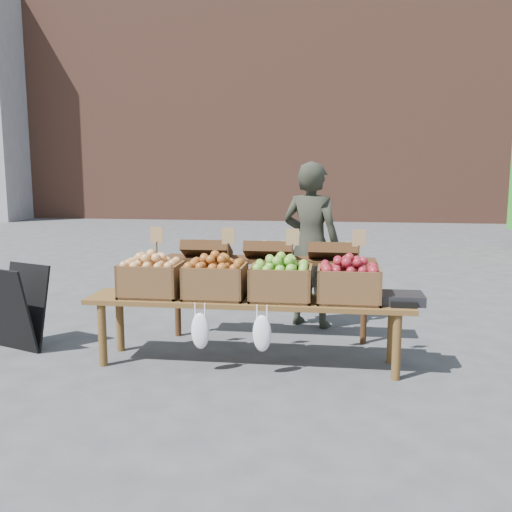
% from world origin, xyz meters
% --- Properties ---
extents(ground, '(80.00, 80.00, 0.00)m').
position_xyz_m(ground, '(0.00, 0.00, 0.00)').
color(ground, '#464648').
extents(brick_building, '(24.00, 4.00, 10.00)m').
position_xyz_m(brick_building, '(0.00, 15.00, 5.00)').
color(brick_building, brown).
rests_on(brick_building, ground).
extents(vendor, '(0.73, 0.61, 1.71)m').
position_xyz_m(vendor, '(-0.49, 1.36, 0.85)').
color(vendor, '#282A20').
rests_on(vendor, ground).
extents(chalkboard_sign, '(0.59, 0.45, 0.79)m').
position_xyz_m(chalkboard_sign, '(-3.10, 0.19, 0.39)').
color(chalkboard_sign, black).
rests_on(chalkboard_sign, ground).
extents(back_table, '(2.10, 0.44, 1.04)m').
position_xyz_m(back_table, '(-0.87, 0.80, 0.52)').
color(back_table, '#3D2311').
rests_on(back_table, ground).
extents(display_bench, '(2.70, 0.56, 0.57)m').
position_xyz_m(display_bench, '(-0.96, 0.08, 0.28)').
color(display_bench, brown).
rests_on(display_bench, ground).
extents(crate_golden_apples, '(0.50, 0.40, 0.28)m').
position_xyz_m(crate_golden_apples, '(-1.79, 0.08, 0.71)').
color(crate_golden_apples, gold).
rests_on(crate_golden_apples, display_bench).
extents(crate_russet_pears, '(0.50, 0.40, 0.28)m').
position_xyz_m(crate_russet_pears, '(-1.24, 0.08, 0.71)').
color(crate_russet_pears, '#AE5421').
rests_on(crate_russet_pears, display_bench).
extents(crate_red_apples, '(0.50, 0.40, 0.28)m').
position_xyz_m(crate_red_apples, '(-0.69, 0.08, 0.71)').
color(crate_red_apples, '#4E962E').
rests_on(crate_red_apples, display_bench).
extents(crate_green_apples, '(0.50, 0.40, 0.28)m').
position_xyz_m(crate_green_apples, '(-0.14, 0.08, 0.71)').
color(crate_green_apples, maroon).
rests_on(crate_green_apples, display_bench).
extents(weighing_scale, '(0.34, 0.30, 0.08)m').
position_xyz_m(weighing_scale, '(0.29, 0.08, 0.61)').
color(weighing_scale, black).
rests_on(weighing_scale, display_bench).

